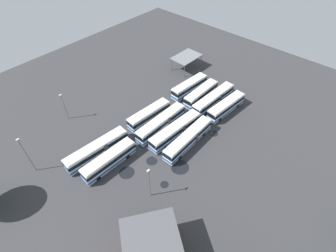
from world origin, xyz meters
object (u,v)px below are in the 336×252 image
(lamp_post_far_corner, at_px, (64,106))
(lamp_post_mid_lot, at_px, (27,154))
(bus_row0_slot2, at_px, (213,99))
(bus_row2_slot0, at_px, (97,149))
(maintenance_shelter, at_px, (186,57))
(lamp_post_by_building, at_px, (149,182))
(bus_row0_slot0, at_px, (189,87))
(bus_row1_slot3, at_px, (188,139))
(bus_row2_slot1, at_px, (109,160))
(bus_row0_slot3, at_px, (226,106))
(bus_row1_slot0, at_px, (149,115))
(bus_row1_slot1, at_px, (161,123))
(depot_building, at_px, (152,250))
(bus_row0_slot1, at_px, (201,94))
(bus_row1_slot2, at_px, (176,130))

(lamp_post_far_corner, bearing_deg, lamp_post_mid_lot, 32.70)
(bus_row0_slot2, bearing_deg, lamp_post_far_corner, -39.94)
(bus_row2_slot0, bearing_deg, lamp_post_mid_lot, -29.89)
(maintenance_shelter, bearing_deg, lamp_post_by_building, 30.33)
(bus_row0_slot0, bearing_deg, bus_row1_slot3, 37.64)
(bus_row2_slot1, relative_size, lamp_post_far_corner, 1.66)
(bus_row0_slot3, xyz_separation_m, maintenance_shelter, (-9.36, -20.49, 2.08))
(bus_row0_slot3, xyz_separation_m, bus_row1_slot0, (15.18, -12.38, -0.00))
(bus_row0_slot2, relative_size, bus_row2_slot1, 1.18)
(bus_row0_slot2, distance_m, bus_row1_slot0, 17.61)
(bus_row0_slot0, relative_size, lamp_post_far_corner, 1.61)
(bus_row2_slot0, xyz_separation_m, lamp_post_far_corner, (-2.24, -15.06, 2.33))
(bus_row2_slot1, distance_m, lamp_post_mid_lot, 15.67)
(lamp_post_mid_lot, bearing_deg, bus_row2_slot1, 136.22)
(bus_row0_slot2, relative_size, bus_row1_slot3, 1.00)
(bus_row0_slot3, xyz_separation_m, lamp_post_mid_lot, (41.63, -19.35, 3.40))
(bus_row1_slot1, distance_m, depot_building, 29.38)
(bus_row0_slot0, xyz_separation_m, bus_row2_slot1, (31.03, 3.40, 0.00))
(bus_row1_slot0, relative_size, bus_row1_slot1, 0.83)
(bus_row1_slot1, relative_size, depot_building, 1.17)
(bus_row0_slot1, distance_m, bus_row1_slot3, 16.85)
(bus_row1_slot0, bearing_deg, lamp_post_mid_lot, -14.78)
(bus_row0_slot0, relative_size, lamp_post_mid_lot, 1.25)
(bus_row1_slot1, xyz_separation_m, bus_row2_slot0, (15.17, -4.69, 0.00))
(bus_row1_slot1, distance_m, lamp_post_mid_lot, 28.81)
(bus_row1_slot2, xyz_separation_m, bus_row1_slot3, (0.16, 3.84, 0.00))
(bus_row1_slot3, xyz_separation_m, lamp_post_far_corner, (13.16, -27.75, 2.33))
(bus_row0_slot2, xyz_separation_m, bus_row2_slot0, (30.79, -8.84, 0.00))
(bus_row0_slot0, relative_size, bus_row1_slot2, 0.82)
(bus_row0_slot2, height_order, bus_row1_slot1, same)
(bus_row0_slot2, bearing_deg, lamp_post_by_building, 12.27)
(bus_row0_slot1, height_order, lamp_post_by_building, lamp_post_by_building)
(bus_row2_slot1, relative_size, maintenance_shelter, 1.41)
(bus_row1_slot0, relative_size, bus_row1_slot2, 0.82)
(depot_building, bearing_deg, bus_row0_slot1, -153.79)
(bus_row0_slot3, distance_m, bus_row2_slot0, 33.06)
(bus_row1_slot3, bearing_deg, lamp_post_by_building, 10.42)
(bus_row1_slot1, height_order, lamp_post_far_corner, lamp_post_far_corner)
(bus_row1_slot3, relative_size, lamp_post_mid_lot, 1.52)
(bus_row1_slot3, bearing_deg, lamp_post_mid_lot, -35.72)
(bus_row0_slot2, distance_m, bus_row0_slot3, 4.10)
(bus_row2_slot1, xyz_separation_m, lamp_post_mid_lot, (11.04, -10.59, 3.40))
(bus_row1_slot3, bearing_deg, bus_row0_slot2, -165.96)
(lamp_post_by_building, distance_m, lamp_post_far_corner, 30.54)
(bus_row1_slot0, relative_size, bus_row1_slot3, 0.82)
(bus_row0_slot0, bearing_deg, lamp_post_mid_lot, -9.69)
(bus_row1_slot0, bearing_deg, lamp_post_far_corner, -50.17)
(lamp_post_by_building, bearing_deg, bus_row2_slot0, -88.24)
(bus_row1_slot0, distance_m, bus_row2_slot0, 15.26)
(bus_row1_slot1, bearing_deg, bus_row0_slot1, 178.58)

